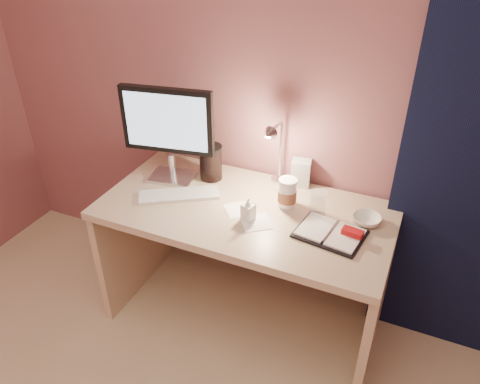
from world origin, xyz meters
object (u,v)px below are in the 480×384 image
at_px(monitor, 168,126).
at_px(product_box, 301,173).
at_px(planner, 332,233).
at_px(keyboard, 179,195).
at_px(lotion_bottle, 248,209).
at_px(dark_jar, 211,164).
at_px(desk_lamp, 276,150).
at_px(desk, 251,237).
at_px(clear_cup, 318,204).
at_px(coffee_cup, 287,194).
at_px(bowl, 367,220).

height_order(monitor, product_box, monitor).
distance_m(monitor, planner, 0.95).
xyz_separation_m(monitor, keyboard, (0.12, -0.14, -0.29)).
height_order(monitor, lotion_bottle, monitor).
bearing_deg(monitor, keyboard, -58.95).
height_order(dark_jar, desk_lamp, desk_lamp).
height_order(desk, product_box, product_box).
bearing_deg(dark_jar, clear_cup, -10.48).
distance_m(planner, lotion_bottle, 0.39).
distance_m(planner, dark_jar, 0.75).
bearing_deg(monitor, planner, -19.04).
bearing_deg(lotion_bottle, clear_cup, 28.87).
height_order(monitor, desk_lamp, monitor).
distance_m(desk, desk_lamp, 0.48).
distance_m(monitor, product_box, 0.71).
relative_size(planner, dark_jar, 1.90).
distance_m(desk, dark_jar, 0.43).
xyz_separation_m(clear_cup, desk_lamp, (-0.26, 0.14, 0.16)).
bearing_deg(clear_cup, product_box, 124.04).
relative_size(lotion_bottle, product_box, 0.84).
height_order(coffee_cup, bowl, coffee_cup).
xyz_separation_m(keyboard, lotion_bottle, (0.39, -0.04, 0.05)).
relative_size(clear_cup, desk_lamp, 0.36).
bearing_deg(product_box, coffee_cup, -101.75).
relative_size(coffee_cup, lotion_bottle, 1.23).
height_order(monitor, dark_jar, monitor).
bearing_deg(dark_jar, coffee_cup, -11.23).
xyz_separation_m(coffee_cup, lotion_bottle, (-0.13, -0.18, -0.01)).
relative_size(bowl, desk_lamp, 0.36).
xyz_separation_m(planner, bowl, (0.12, 0.15, 0.01)).
bearing_deg(desk_lamp, keyboard, -143.33).
relative_size(desk, lotion_bottle, 11.76).
bearing_deg(bowl, keyboard, -170.92).
height_order(monitor, coffee_cup, monitor).
height_order(lotion_bottle, dark_jar, dark_jar).
height_order(planner, bowl, planner).
distance_m(keyboard, lotion_bottle, 0.40).
relative_size(planner, coffee_cup, 2.17).
bearing_deg(desk, dark_jar, 157.01).
height_order(desk, lotion_bottle, lotion_bottle).
xyz_separation_m(planner, dark_jar, (-0.71, 0.23, 0.07)).
bearing_deg(keyboard, monitor, 99.01).
bearing_deg(planner, monitor, 179.04).
bearing_deg(desk_lamp, dark_jar, -170.69).
relative_size(bowl, dark_jar, 0.77).
height_order(clear_cup, dark_jar, dark_jar).
distance_m(clear_cup, lotion_bottle, 0.32).
relative_size(monitor, coffee_cup, 3.43).
distance_m(keyboard, desk_lamp, 0.53).
relative_size(keyboard, coffee_cup, 2.70).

